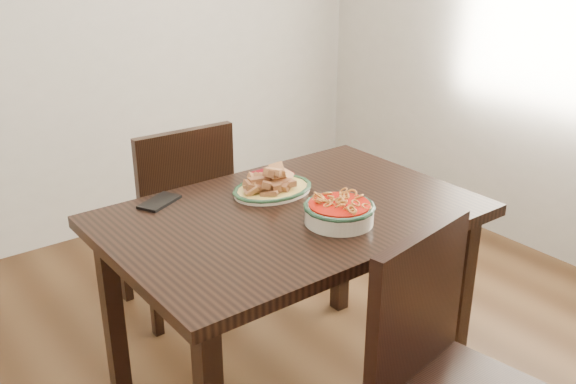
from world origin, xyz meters
TOP-DOWN VIEW (x-y plane):
  - dining_table at (-0.01, -0.01)m, footprint 1.23×0.82m
  - chair_far at (-0.07, 0.71)m, footprint 0.44×0.44m
  - chair_near at (0.00, -0.68)m, footprint 0.48×0.48m
  - fish_plate at (0.03, 0.16)m, footprint 0.29×0.23m
  - noodle_bowl at (0.05, -0.18)m, footprint 0.23×0.23m
  - smartphone at (-0.33, 0.31)m, footprint 0.17×0.14m
  - napkin at (0.13, 0.29)m, footprint 0.13×0.11m

SIDE VIEW (x-z plane):
  - chair_far at x=-0.07m, z-range 0.05..0.94m
  - chair_near at x=0.00m, z-range 0.05..0.94m
  - dining_table at x=-0.01m, z-range 0.28..1.03m
  - smartphone at x=-0.33m, z-range 0.75..0.76m
  - napkin at x=0.13m, z-range 0.75..0.76m
  - noodle_bowl at x=0.05m, z-range 0.75..0.84m
  - fish_plate at x=0.03m, z-range 0.74..0.85m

